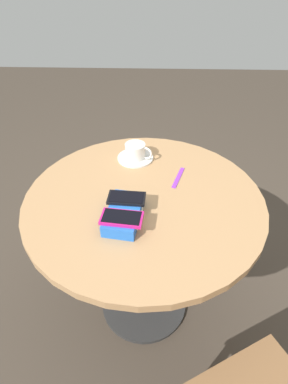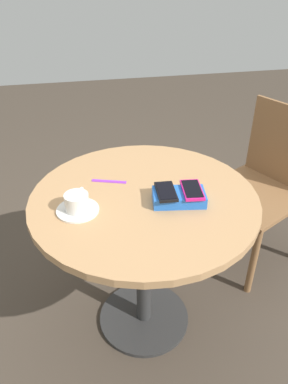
{
  "view_description": "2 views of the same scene",
  "coord_description": "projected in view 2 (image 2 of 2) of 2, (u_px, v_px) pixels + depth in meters",
  "views": [
    {
      "loc": [
        -0.86,
        -0.03,
        1.45
      ],
      "look_at": [
        0.0,
        0.0,
        0.75
      ],
      "focal_mm": 28.0,
      "sensor_mm": 36.0,
      "label": 1
    },
    {
      "loc": [
        0.23,
        1.18,
        1.55
      ],
      "look_at": [
        0.0,
        0.0,
        0.75
      ],
      "focal_mm": 35.0,
      "sensor_mm": 36.0,
      "label": 2
    }
  ],
  "objects": [
    {
      "name": "phone_black",
      "position": [
        166.0,
        192.0,
        1.39
      ],
      "size": [
        0.08,
        0.13,
        0.01
      ],
      "color": "black",
      "rests_on": "phone_box"
    },
    {
      "name": "saucer",
      "position": [
        78.0,
        210.0,
        1.37
      ],
      "size": [
        0.16,
        0.16,
        0.01
      ],
      "primitive_type": "cylinder",
      "color": "silver",
      "rests_on": "round_table"
    },
    {
      "name": "phone_box",
      "position": [
        179.0,
        197.0,
        1.41
      ],
      "size": [
        0.21,
        0.13,
        0.04
      ],
      "color": "blue",
      "rests_on": "round_table"
    },
    {
      "name": "round_table",
      "position": [
        144.0,
        224.0,
        1.53
      ],
      "size": [
        0.89,
        0.89,
        0.73
      ],
      "color": "#2D2D2D",
      "rests_on": "ground_plane"
    },
    {
      "name": "chair_near_window",
      "position": [
        262.0,
        185.0,
        2.04
      ],
      "size": [
        0.61,
        0.61,
        0.87
      ],
      "color": "brown",
      "rests_on": "ground_plane"
    },
    {
      "name": "phone_magenta",
      "position": [
        192.0,
        190.0,
        1.4
      ],
      "size": [
        0.09,
        0.14,
        0.01
      ],
      "color": "#D11975",
      "rests_on": "phone_box"
    },
    {
      "name": "ground_plane",
      "position": [
        144.0,
        318.0,
        1.86
      ],
      "size": [
        8.0,
        8.0,
        0.0
      ],
      "primitive_type": "plane",
      "color": "#42382D"
    },
    {
      "name": "coffee_cup",
      "position": [
        77.0,
        201.0,
        1.36
      ],
      "size": [
        0.09,
        0.12,
        0.06
      ],
      "color": "silver",
      "rests_on": "saucer"
    },
    {
      "name": "lanyard_strap",
      "position": [
        109.0,
        181.0,
        1.55
      ],
      "size": [
        0.14,
        0.06,
        0.0
      ],
      "primitive_type": "cube",
      "rotation": [
        0.0,
        0.0,
        -0.31
      ],
      "color": "purple",
      "rests_on": "round_table"
    }
  ]
}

